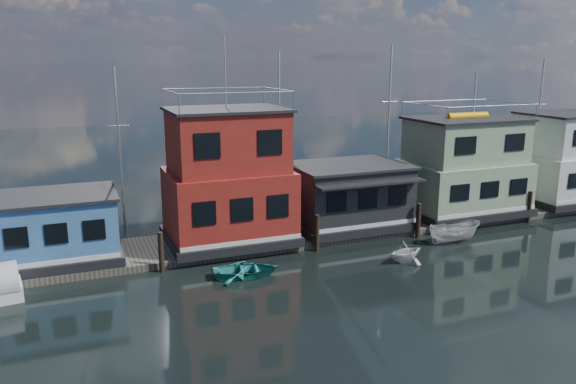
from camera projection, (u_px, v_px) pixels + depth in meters
name	position (u px, v px, depth m)	size (l,w,h in m)	color
ground	(477.00, 302.00, 26.09)	(160.00, 160.00, 0.00)	black
dock	(354.00, 227.00, 36.89)	(48.00, 5.00, 0.40)	#595147
houseboat_blue	(57.00, 228.00, 29.97)	(6.40, 4.90, 3.66)	black
houseboat_red	(228.00, 179.00, 32.93)	(7.40, 5.90, 11.86)	black
houseboat_dark	(349.00, 195.00, 36.17)	(7.40, 6.10, 4.06)	black
houseboat_green	(464.00, 168.00, 39.15)	(8.40, 5.90, 7.03)	black
houseboat_white	(571.00, 159.00, 42.74)	(8.40, 5.90, 6.66)	black
pilings	(372.00, 226.00, 34.03)	(42.28, 0.28, 2.20)	#2D2116
background_masts	(374.00, 132.00, 42.76)	(36.40, 0.16, 12.00)	silver
dinghy_white	(405.00, 251.00, 31.08)	(1.97, 2.28, 1.20)	silver
dinghy_teal	(246.00, 270.00, 29.05)	(2.45, 3.43, 0.71)	teal
motorboat	(454.00, 232.00, 34.32)	(1.27, 3.38, 1.30)	silver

